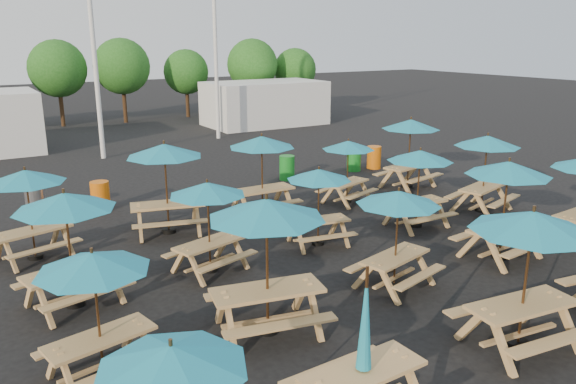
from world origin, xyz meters
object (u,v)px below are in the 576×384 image
picnic_unit_2 (65,209)px  picnic_unit_15 (348,149)px  picnic_unit_13 (508,175)px  waste_bin_4 (374,157)px  picnic_unit_18 (487,146)px  picnic_unit_3 (26,183)px  waste_bin_1 (100,196)px  waste_bin_3 (354,159)px  picnic_unit_6 (208,195)px  picnic_unit_7 (165,157)px  picnic_unit_1 (93,271)px  picnic_unit_9 (398,205)px  picnic_unit_0 (172,369)px  picnic_unit_19 (411,129)px  picnic_unit_10 (319,180)px  picnic_unit_14 (420,161)px  waste_bin_2 (287,168)px  picnic_unit_5 (267,218)px  picnic_unit_4 (364,358)px  picnic_unit_11 (262,147)px  picnic_unit_8 (532,231)px  waste_bin_0 (36,202)px

picnic_unit_2 → picnic_unit_15: 9.56m
picnic_unit_13 → waste_bin_4: (3.64, 9.12, -1.62)m
picnic_unit_18 → picnic_unit_3: bearing=150.8°
waste_bin_1 → waste_bin_3: bearing=1.1°
picnic_unit_6 → picnic_unit_7: (0.10, 3.03, 0.32)m
picnic_unit_1 → picnic_unit_2: size_ratio=0.90×
picnic_unit_18 → picnic_unit_9: bearing=-170.9°
picnic_unit_0 → picnic_unit_7: bearing=54.2°
picnic_unit_0 → picnic_unit_13: picnic_unit_13 is taller
picnic_unit_3 → picnic_unit_19: picnic_unit_19 is taller
picnic_unit_18 → picnic_unit_10: bearing=162.4°
picnic_unit_10 → picnic_unit_14: picnic_unit_14 is taller
picnic_unit_6 → waste_bin_2: size_ratio=2.34×
picnic_unit_10 → waste_bin_3: (5.94, 6.16, -1.27)m
picnic_unit_5 → picnic_unit_6: 3.13m
picnic_unit_1 → picnic_unit_4: picnic_unit_4 is taller
picnic_unit_2 → picnic_unit_10: (6.09, 0.31, -0.29)m
picnic_unit_7 → waste_bin_2: size_ratio=2.73×
picnic_unit_4 → picnic_unit_13: size_ratio=0.95×
picnic_unit_11 → waste_bin_3: (5.92, 3.14, -1.61)m
picnic_unit_8 → picnic_unit_19: bearing=63.9°
picnic_unit_11 → picnic_unit_18: (5.94, -3.24, -0.03)m
picnic_unit_0 → picnic_unit_10: 8.65m
picnic_unit_14 → waste_bin_4: (3.71, 6.32, -1.44)m
picnic_unit_0 → picnic_unit_4: 2.87m
picnic_unit_18 → waste_bin_1: size_ratio=2.61×
picnic_unit_1 → picnic_unit_18: size_ratio=0.89×
picnic_unit_7 → picnic_unit_15: (5.96, -0.21, -0.38)m
picnic_unit_6 → picnic_unit_18: picnic_unit_18 is taller
picnic_unit_1 → picnic_unit_4: bearing=-57.2°
picnic_unit_2 → picnic_unit_3: (-0.32, 3.09, -0.12)m
picnic_unit_5 → waste_bin_4: size_ratio=2.79×
picnic_unit_5 → waste_bin_4: (10.21, 9.28, -1.72)m
waste_bin_1 → picnic_unit_7: bearing=-70.6°
picnic_unit_18 → waste_bin_2: size_ratio=2.61×
picnic_unit_1 → picnic_unit_15: size_ratio=1.01×
picnic_unit_8 → picnic_unit_15: bearing=78.6°
picnic_unit_9 → waste_bin_2: size_ratio=2.37×
picnic_unit_11 → waste_bin_3: bearing=28.5°
picnic_unit_5 → waste_bin_0: bearing=116.5°
picnic_unit_15 → waste_bin_2: (-0.09, 3.60, -1.29)m
picnic_unit_13 → waste_bin_1: size_ratio=2.66×
picnic_unit_0 → picnic_unit_2: size_ratio=0.89×
picnic_unit_6 → waste_bin_3: (9.02, 6.29, -1.36)m
waste_bin_2 → waste_bin_4: (4.02, -0.24, 0.00)m
picnic_unit_2 → picnic_unit_19: picnic_unit_19 is taller
picnic_unit_15 → picnic_unit_19: picnic_unit_19 is taller
picnic_unit_7 → picnic_unit_1: bearing=-103.4°
picnic_unit_19 → waste_bin_3: picnic_unit_19 is taller
picnic_unit_1 → picnic_unit_11: 8.75m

